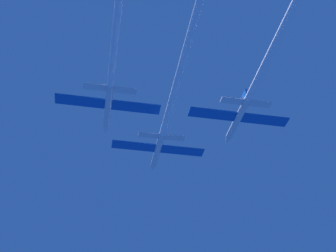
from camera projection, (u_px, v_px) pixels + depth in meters
The scene contains 3 objects.
jet_lead at pixel (175, 89), 73.17m from camera, with size 18.58×62.99×3.08m.
jet_left_wing at pixel (116, 32), 63.91m from camera, with size 18.58×60.32×3.08m.
jet_right_wing at pixel (284, 25), 62.11m from camera, with size 18.58×70.84×3.08m.
Camera 1 is at (-10.86, -71.87, -49.36)m, focal length 46.50 mm.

